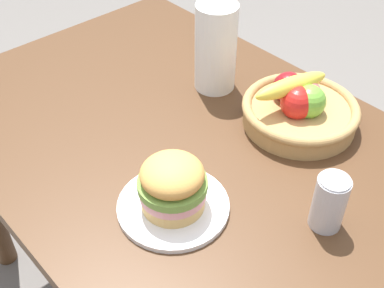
{
  "coord_description": "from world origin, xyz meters",
  "views": [
    {
      "loc": [
        0.67,
        -0.61,
        1.55
      ],
      "look_at": [
        0.05,
        -0.05,
        0.81
      ],
      "focal_mm": 46.88,
      "sensor_mm": 36.0,
      "label": 1
    }
  ],
  "objects_px": {
    "paper_towel_roll": "(216,48)",
    "fruit_basket": "(299,108)",
    "sandwich": "(172,184)",
    "soda_can": "(329,202)",
    "plate": "(173,206)"
  },
  "relations": [
    {
      "from": "paper_towel_roll",
      "to": "fruit_basket",
      "type": "bearing_deg",
      "value": 8.72
    },
    {
      "from": "sandwich",
      "to": "fruit_basket",
      "type": "bearing_deg",
      "value": 91.05
    },
    {
      "from": "soda_can",
      "to": "fruit_basket",
      "type": "distance_m",
      "value": 0.33
    },
    {
      "from": "sandwich",
      "to": "paper_towel_roll",
      "type": "distance_m",
      "value": 0.46
    },
    {
      "from": "plate",
      "to": "fruit_basket",
      "type": "height_order",
      "value": "fruit_basket"
    },
    {
      "from": "plate",
      "to": "soda_can",
      "type": "bearing_deg",
      "value": 40.41
    },
    {
      "from": "paper_towel_roll",
      "to": "plate",
      "type": "bearing_deg",
      "value": -54.77
    },
    {
      "from": "sandwich",
      "to": "fruit_basket",
      "type": "height_order",
      "value": "fruit_basket"
    },
    {
      "from": "fruit_basket",
      "to": "paper_towel_roll",
      "type": "xyz_separation_m",
      "value": [
        -0.26,
        -0.04,
        0.07
      ]
    },
    {
      "from": "plate",
      "to": "sandwich",
      "type": "relative_size",
      "value": 1.65
    },
    {
      "from": "soda_can",
      "to": "sandwich",
      "type": "bearing_deg",
      "value": -139.59
    },
    {
      "from": "sandwich",
      "to": "fruit_basket",
      "type": "distance_m",
      "value": 0.42
    },
    {
      "from": "plate",
      "to": "fruit_basket",
      "type": "bearing_deg",
      "value": 91.05
    },
    {
      "from": "soda_can",
      "to": "fruit_basket",
      "type": "xyz_separation_m",
      "value": [
        -0.24,
        0.22,
        -0.01
      ]
    },
    {
      "from": "plate",
      "to": "sandwich",
      "type": "xyz_separation_m",
      "value": [
        0.0,
        0.0,
        0.07
      ]
    }
  ]
}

